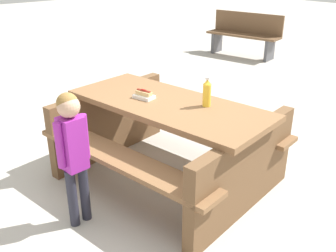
{
  "coord_description": "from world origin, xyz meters",
  "views": [
    {
      "loc": [
        -2.28,
        2.06,
        1.9
      ],
      "look_at": [
        0.0,
        0.0,
        0.52
      ],
      "focal_mm": 40.99,
      "sensor_mm": 36.0,
      "label": 1
    }
  ],
  "objects_px": {
    "soda_bottle": "(207,93)",
    "park_bench_mid": "(245,33)",
    "picnic_table": "(168,134)",
    "hotdog_tray": "(144,95)",
    "child_in_coat": "(73,144)"
  },
  "relations": [
    {
      "from": "soda_bottle",
      "to": "hotdog_tray",
      "type": "xyz_separation_m",
      "value": [
        0.49,
        0.27,
        -0.08
      ]
    },
    {
      "from": "picnic_table",
      "to": "hotdog_tray",
      "type": "bearing_deg",
      "value": 24.66
    },
    {
      "from": "park_bench_mid",
      "to": "soda_bottle",
      "type": "bearing_deg",
      "value": 123.77
    },
    {
      "from": "child_in_coat",
      "to": "park_bench_mid",
      "type": "xyz_separation_m",
      "value": [
        2.53,
        -5.28,
        -0.22
      ]
    },
    {
      "from": "hotdog_tray",
      "to": "park_bench_mid",
      "type": "distance_m",
      "value": 5.02
    },
    {
      "from": "picnic_table",
      "to": "hotdog_tray",
      "type": "height_order",
      "value": "hotdog_tray"
    },
    {
      "from": "park_bench_mid",
      "to": "hotdog_tray",
      "type": "bearing_deg",
      "value": 117.35
    },
    {
      "from": "child_in_coat",
      "to": "hotdog_tray",
      "type": "bearing_deg",
      "value": -74.53
    },
    {
      "from": "hotdog_tray",
      "to": "picnic_table",
      "type": "bearing_deg",
      "value": -155.34
    },
    {
      "from": "soda_bottle",
      "to": "park_bench_mid",
      "type": "relative_size",
      "value": 0.16
    },
    {
      "from": "soda_bottle",
      "to": "child_in_coat",
      "type": "distance_m",
      "value": 1.15
    },
    {
      "from": "soda_bottle",
      "to": "park_bench_mid",
      "type": "distance_m",
      "value": 5.04
    },
    {
      "from": "soda_bottle",
      "to": "park_bench_mid",
      "type": "xyz_separation_m",
      "value": [
        2.79,
        -4.18,
        -0.42
      ]
    },
    {
      "from": "soda_bottle",
      "to": "child_in_coat",
      "type": "relative_size",
      "value": 0.24
    },
    {
      "from": "park_bench_mid",
      "to": "child_in_coat",
      "type": "bearing_deg",
      "value": 115.6
    }
  ]
}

